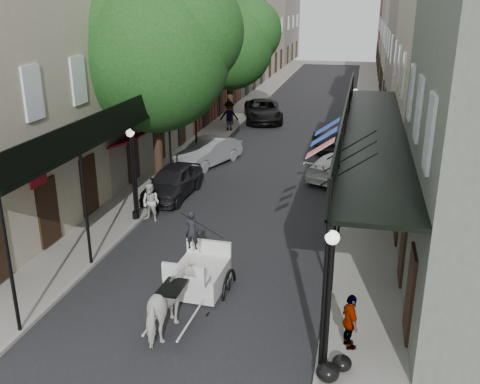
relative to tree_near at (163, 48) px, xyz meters
The scene contains 24 objects.
ground 12.78m from the tree_near, 67.59° to the right, with size 140.00×140.00×0.00m, color gray.
road 12.50m from the tree_near, 66.86° to the left, with size 8.00×90.00×0.01m, color black.
sidewalk_left 11.77m from the tree_near, 94.67° to the left, with size 2.20×90.00×0.12m, color gray.
sidewalk_right 14.91m from the tree_near, 46.88° to the left, with size 2.20×90.00×0.12m, color gray.
building_row_left 20.34m from the tree_near, 102.52° to the left, with size 5.00×80.00×10.50m, color #AEA48B.
building_row_right 23.63m from the tree_near, 57.15° to the left, with size 5.00×80.00×10.50m, color gray.
gallery_left 4.06m from the tree_near, 100.49° to the right, with size 2.20×18.05×4.88m.
gallery_right 9.84m from the tree_near, 19.59° to the right, with size 2.20×18.05×4.88m.
tree_near is the anchor object (origin of this frame).
tree_far 14.02m from the tree_near, 90.19° to the left, with size 6.45×6.00×8.61m.
lamppost_right_near 15.39m from the tree_near, 55.73° to the right, with size 0.32×0.32×3.71m.
lamppost_left 6.10m from the tree_near, 88.66° to the right, with size 0.32×0.32×3.71m.
lamppost_right_far 12.24m from the tree_near, 43.31° to the left, with size 0.32×0.32×3.71m.
horse 13.19m from the tree_near, 69.59° to the right, with size 0.93×2.05×1.73m, color silver.
carriage 10.91m from the tree_near, 63.30° to the right, with size 1.87×2.61×2.89m.
pedestrian_walking 7.01m from the tree_near, 79.99° to the right, with size 0.77×0.60×1.59m, color beige.
pedestrian_sidewalk_left 13.07m from the tree_near, 90.01° to the left, with size 1.28×0.73×1.98m, color gray.
pedestrian_sidewalk_right 15.16m from the tree_near, 51.18° to the right, with size 0.88×0.37×1.50m, color gray.
car_left_near 5.89m from the tree_near, 61.74° to the right, with size 1.73×4.30×1.47m, color black.
car_left_mid 7.11m from the tree_near, 79.23° to the left, with size 1.55×4.43×1.46m, color gray.
car_left_far 16.88m from the tree_near, 84.23° to the left, with size 2.59×5.63×1.56m, color black.
car_right_near 10.28m from the tree_near, 22.81° to the left, with size 1.81×4.46×1.30m, color white.
car_right_far 12.57m from the tree_near, 52.39° to the left, with size 1.58×3.93×1.34m, color black.
trash_bags 16.10m from the tree_near, 55.10° to the right, with size 0.81×0.96×0.47m.
Camera 1 is at (4.50, -12.62, 8.45)m, focal length 40.00 mm.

